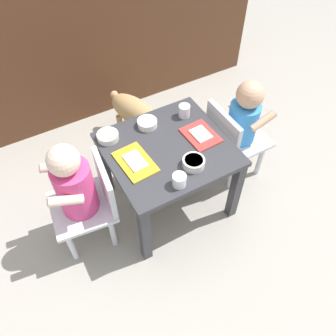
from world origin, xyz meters
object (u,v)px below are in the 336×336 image
object	(u,v)px
dining_table	(168,158)
food_tray_left	(135,162)
cereal_bowl_right_side	(194,162)
food_tray_right	(201,135)
dog	(139,114)
cereal_bowl_left_side	(108,136)
veggie_bowl_far	(147,123)
water_cup_left	(184,112)
water_cup_right	(179,181)
seated_child_left	(78,188)
seated_child_right	(241,121)

from	to	relation	value
dining_table	food_tray_left	distance (m)	0.19
food_tray_left	cereal_bowl_right_side	size ratio (longest dim) A/B	2.18
food_tray_right	cereal_bowl_right_side	bearing A→B (deg)	-132.39
dog	cereal_bowl_right_side	size ratio (longest dim) A/B	4.71
cereal_bowl_left_side	veggie_bowl_far	world-z (taller)	veggie_bowl_far
water_cup_left	water_cup_right	world-z (taller)	water_cup_left
dining_table	cereal_bowl_right_side	bearing A→B (deg)	-73.77
dog	water_cup_left	size ratio (longest dim) A/B	7.41
water_cup_left	cereal_bowl_right_side	size ratio (longest dim) A/B	0.64
seated_child_left	food_tray_left	distance (m)	0.27
cereal_bowl_right_side	veggie_bowl_far	bearing A→B (deg)	100.60
dog	water_cup_right	distance (m)	0.77
water_cup_left	food_tray_right	bearing A→B (deg)	-91.68
cereal_bowl_right_side	cereal_bowl_left_side	bearing A→B (deg)	127.89
veggie_bowl_far	seated_child_right	bearing A→B (deg)	-19.47
seated_child_left	dog	world-z (taller)	seated_child_left
food_tray_left	water_cup_left	size ratio (longest dim) A/B	3.43
water_cup_right	veggie_bowl_far	size ratio (longest dim) A/B	0.62
dining_table	food_tray_right	xyz separation A→B (m)	(0.17, -0.01, 0.08)
seated_child_right	cereal_bowl_left_side	world-z (taller)	seated_child_right
water_cup_left	water_cup_right	size ratio (longest dim) A/B	1.05
food_tray_right	water_cup_left	size ratio (longest dim) A/B	2.90
cereal_bowl_right_side	water_cup_left	bearing A→B (deg)	66.17
cereal_bowl_left_side	seated_child_left	bearing A→B (deg)	-141.14
seated_child_right	dog	xyz separation A→B (m)	(-0.36, 0.49, -0.17)
seated_child_left	cereal_bowl_left_side	world-z (taller)	seated_child_left
food_tray_right	veggie_bowl_far	bearing A→B (deg)	135.55
seated_child_left	dog	distance (m)	0.75
seated_child_left	seated_child_right	world-z (taller)	seated_child_left
dining_table	dog	size ratio (longest dim) A/B	1.20
cereal_bowl_right_side	food_tray_left	bearing A→B (deg)	146.95
seated_child_right	water_cup_right	distance (m)	0.56
dog	food_tray_left	world-z (taller)	food_tray_left
seated_child_right	cereal_bowl_left_side	distance (m)	0.69
seated_child_right	veggie_bowl_far	world-z (taller)	seated_child_right
seated_child_right	food_tray_right	size ratio (longest dim) A/B	3.32
seated_child_right	veggie_bowl_far	bearing A→B (deg)	160.53
water_cup_right	water_cup_left	bearing A→B (deg)	56.22
food_tray_right	food_tray_left	bearing A→B (deg)	180.00
seated_child_right	dog	bearing A→B (deg)	126.21
dining_table	food_tray_left	bearing A→B (deg)	-176.61
seated_child_left	dog	size ratio (longest dim) A/B	1.38
dining_table	food_tray_left	world-z (taller)	food_tray_left
water_cup_right	seated_child_right	bearing A→B (deg)	23.98
water_cup_right	veggie_bowl_far	distance (m)	0.39
food_tray_right	cereal_bowl_right_side	size ratio (longest dim) A/B	1.84
dog	seated_child_right	bearing A→B (deg)	-53.79
dining_table	water_cup_left	world-z (taller)	water_cup_left
seated_child_left	food_tray_left	bearing A→B (deg)	-3.86
seated_child_right	dog	world-z (taller)	seated_child_right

